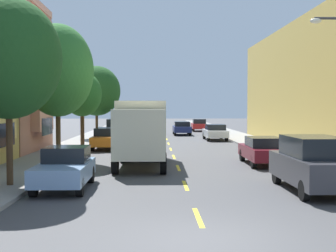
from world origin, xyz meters
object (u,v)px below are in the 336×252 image
Objects in this scene: street_tree_second at (58,70)px; parked_suv_forest at (118,130)px; parked_sedan_white at (215,132)px; parked_suv_charcoal at (314,163)px; parked_hatchback_red at (199,125)px; parked_suv_silver at (130,122)px; parked_hatchback_sky at (65,168)px; parked_sedan_burgundy at (263,150)px; street_tree_third at (82,94)px; street_tree_farthest at (97,91)px; parked_wagon_orange at (107,138)px; street_tree_nearest at (8,58)px; moving_navy_sedan at (182,128)px; parked_sedan_black at (128,126)px; delivery_box_truck at (142,129)px.

street_tree_second reaches higher than parked_suv_forest.
parked_suv_charcoal is at bearing -89.74° from parked_sedan_white.
parked_suv_silver is (-8.83, 5.89, 0.23)m from parked_hatchback_red.
parked_suv_charcoal reaches higher than parked_sedan_white.
parked_suv_charcoal is at bearing -79.21° from parked_suv_silver.
parked_sedan_burgundy is (8.83, 6.71, -0.01)m from parked_hatchback_sky.
street_tree_third reaches higher than parked_suv_forest.
parked_sedan_white is at bearing -6.13° from street_tree_farthest.
street_tree_farthest is at bearing 101.31° from parked_wagon_orange.
street_tree_nearest reaches higher than parked_wagon_orange.
street_tree_farthest is 11.25m from moving_navy_sedan.
parked_suv_silver is (-0.12, 6.92, 0.24)m from parked_sedan_black.
parked_suv_charcoal is 1.02× the size of parked_wagon_orange.
parked_hatchback_sky is at bearing -76.78° from street_tree_second.
parked_suv_forest is (0.05, 23.58, 0.23)m from parked_hatchback_sky.
delivery_box_truck is at bearing 54.84° from street_tree_nearest.
street_tree_second is 0.96× the size of delivery_box_truck.
street_tree_nearest is at bearing -90.00° from street_tree_farthest.
street_tree_second is 16.87m from street_tree_farthest.
delivery_box_truck is at bearing -85.51° from parked_sedan_black.
delivery_box_truck is 6.33m from parked_sedan_burgundy.
street_tree_farthest is at bearing -140.53° from moving_navy_sedan.
parked_wagon_orange is at bearing 106.32° from delivery_box_truck.
parked_sedan_white is at bearing 4.33° from parked_suv_forest.
parked_hatchback_red reaches higher than parked_sedan_burgundy.
street_tree_farthest is at bearing 173.87° from parked_sedan_white.
parked_suv_charcoal is 33.01m from moving_navy_sedan.
parked_suv_charcoal is at bearing -77.53° from parked_sedan_black.
parked_hatchback_sky reaches higher than moving_navy_sedan.
parked_sedan_black is 1.01× the size of moving_navy_sedan.
street_tree_second reaches higher than parked_wagon_orange.
street_tree_second is at bearing 170.46° from parked_sedan_burgundy.
parked_sedan_black is (2.08, 21.80, -3.15)m from street_tree_third.
parked_suv_forest is 10.54m from moving_navy_sedan.
parked_hatchback_red is (10.79, 22.84, -3.14)m from street_tree_third.
moving_navy_sedan is at bearing -65.26° from parked_suv_silver.
street_tree_third reaches higher than parked_hatchback_sky.
parked_sedan_burgundy is 0.94× the size of parked_suv_silver.
parked_hatchback_red is (10.79, 31.26, -4.19)m from street_tree_second.
parked_hatchback_red is at bearing 79.42° from delivery_box_truck.
parked_suv_silver is (-0.04, 45.68, 0.23)m from parked_hatchback_sky.
parked_suv_silver is (-2.64, 39.05, -0.88)m from delivery_box_truck.
street_tree_farthest is 1.46× the size of parked_sedan_white.
street_tree_farthest reaches higher than street_tree_third.
parked_hatchback_red is 1.01× the size of parked_hatchback_sky.
street_tree_second reaches higher than parked_suv_charcoal.
parked_sedan_white is at bearing 90.26° from parked_suv_charcoal.
delivery_box_truck reaches higher than parked_sedan_white.
parked_suv_silver and parked_suv_forest have the same top height.
delivery_box_truck is 17.16m from parked_suv_forest.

